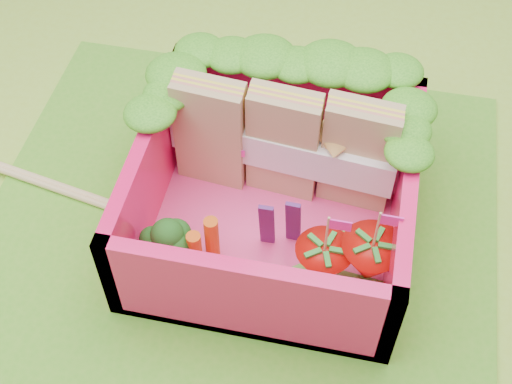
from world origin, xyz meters
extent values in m
plane|color=#99BF36|center=(0.00, 0.00, 0.00)|extent=(14.00, 14.00, 0.00)
cube|color=#57AA26|center=(0.00, 0.00, 0.01)|extent=(2.60, 2.60, 0.03)
cube|color=#EE3C82|center=(0.18, 0.13, 0.06)|extent=(1.30, 1.30, 0.05)
cube|color=#FE155D|center=(0.18, 0.74, 0.31)|extent=(1.30, 0.07, 0.55)
cube|color=#FE155D|center=(0.18, -0.49, 0.31)|extent=(1.30, 0.07, 0.55)
cube|color=#FE155D|center=(-0.44, 0.13, 0.31)|extent=(0.07, 1.30, 0.55)
cube|color=#FE155D|center=(0.79, 0.13, 0.31)|extent=(0.07, 1.30, 0.55)
ellipsoid|color=#277C16|center=(-0.32, 0.71, 0.64)|extent=(0.30, 0.30, 0.11)
ellipsoid|color=#277C16|center=(-0.16, 0.71, 0.64)|extent=(0.30, 0.30, 0.11)
ellipsoid|color=#277C16|center=(0.01, 0.71, 0.64)|extent=(0.30, 0.30, 0.11)
ellipsoid|color=#277C16|center=(0.18, 0.71, 0.64)|extent=(0.30, 0.30, 0.11)
ellipsoid|color=#277C16|center=(0.34, 0.71, 0.64)|extent=(0.30, 0.30, 0.11)
ellipsoid|color=#277C16|center=(0.51, 0.71, 0.64)|extent=(0.30, 0.30, 0.11)
ellipsoid|color=#277C16|center=(0.68, 0.71, 0.64)|extent=(0.30, 0.30, 0.11)
ellipsoid|color=#277C16|center=(-0.40, 0.23, 0.64)|extent=(0.27, 0.27, 0.10)
ellipsoid|color=#277C16|center=(-0.40, 0.37, 0.64)|extent=(0.27, 0.27, 0.10)
ellipsoid|color=#277C16|center=(-0.40, 0.51, 0.64)|extent=(0.27, 0.27, 0.10)
ellipsoid|color=#277C16|center=(0.76, 0.23, 0.64)|extent=(0.27, 0.27, 0.10)
ellipsoid|color=#277C16|center=(0.76, 0.37, 0.64)|extent=(0.27, 0.27, 0.10)
ellipsoid|color=#277C16|center=(0.76, 0.51, 0.64)|extent=(0.27, 0.27, 0.10)
cube|color=tan|center=(-0.19, 0.37, 0.40)|extent=(0.37, 0.18, 0.63)
cube|color=tan|center=(0.18, 0.37, 0.40)|extent=(0.37, 0.18, 0.63)
cube|color=tan|center=(0.55, 0.37, 0.40)|extent=(0.37, 0.18, 0.63)
cube|color=white|center=(0.18, 0.37, 0.36)|extent=(1.15, 0.28, 0.20)
cylinder|color=#6D9C4B|center=(-0.26, -0.21, 0.15)|extent=(0.12, 0.12, 0.14)
ellipsoid|color=#144B18|center=(-0.26, -0.21, 0.28)|extent=(0.31, 0.31, 0.12)
cylinder|color=#D55711|center=(-0.13, -0.23, 0.21)|extent=(0.07, 0.07, 0.25)
cylinder|color=#D55711|center=(-0.07, -0.15, 0.22)|extent=(0.07, 0.07, 0.29)
cube|color=#481753|center=(0.18, -0.05, 0.27)|extent=(0.07, 0.02, 0.38)
cube|color=#481753|center=(0.30, -0.01, 0.27)|extent=(0.07, 0.02, 0.38)
cone|color=red|center=(0.47, -0.19, 0.21)|extent=(0.27, 0.27, 0.27)
cylinder|color=tan|center=(0.47, -0.19, 0.47)|extent=(0.01, 0.01, 0.24)
cube|color=#F829A8|center=(0.52, -0.19, 0.55)|extent=(0.10, 0.01, 0.06)
cone|color=red|center=(0.68, -0.13, 0.22)|extent=(0.29, 0.29, 0.29)
cylinder|color=tan|center=(0.68, -0.13, 0.49)|extent=(0.01, 0.01, 0.24)
cube|color=#F829A8|center=(0.73, -0.13, 0.57)|extent=(0.10, 0.01, 0.06)
cube|color=#58BE3B|center=(0.68, 0.10, 0.11)|extent=(0.32, 0.09, 0.05)
cube|color=#58BE3B|center=(0.68, -0.18, 0.11)|extent=(0.33, 0.10, 0.05)
cube|color=#58BE3B|center=(0.32, -0.21, 0.11)|extent=(0.29, 0.25, 0.05)
cube|color=#58BE3B|center=(0.47, -0.17, 0.11)|extent=(0.23, 0.31, 0.05)
cube|color=#E4C47D|center=(-0.98, 0.11, 0.05)|extent=(2.16, 0.45, 0.04)
cube|color=#E4C47D|center=(-0.93, 0.12, 0.05)|extent=(2.16, 0.45, 0.04)
camera|label=1|loc=(0.53, -1.99, 2.99)|focal=50.00mm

